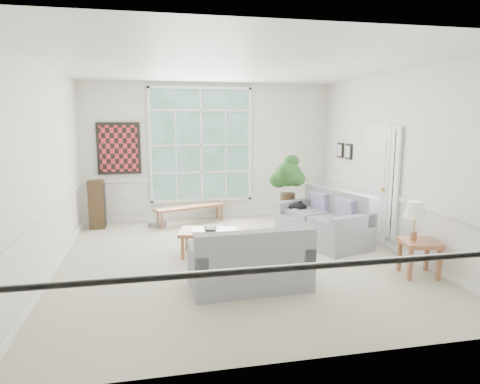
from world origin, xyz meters
The scene contains 24 objects.
floor centered at (0.00, 0.00, -0.01)m, with size 5.50×6.00×0.01m, color #B0AA93.
ceiling centered at (0.00, 0.00, 3.00)m, with size 5.50×6.00×0.02m, color white.
wall_back centered at (0.00, 3.00, 1.50)m, with size 5.50×0.02×3.00m, color silver.
wall_front centered at (0.00, -3.00, 1.50)m, with size 5.50×0.02×3.00m, color silver.
wall_left centered at (-2.75, 0.00, 1.50)m, with size 0.02×6.00×3.00m, color silver.
wall_right centered at (2.75, 0.00, 1.50)m, with size 0.02×6.00×3.00m, color silver.
window_back centered at (-0.20, 2.96, 1.65)m, with size 2.30×0.08×2.40m, color white.
entry_door centered at (2.71, 0.60, 1.05)m, with size 0.08×0.90×2.10m, color white.
door_sidelight centered at (2.71, -0.03, 1.15)m, with size 0.08×0.26×1.90m, color white.
wall_art centered at (-1.95, 2.95, 1.60)m, with size 0.90×0.06×1.10m, color maroon.
wall_frame_near centered at (2.71, 1.75, 1.55)m, with size 0.04×0.26×0.32m, color black.
wall_frame_far centered at (2.71, 2.15, 1.55)m, with size 0.04×0.26×0.32m, color black.
loveseat_right centered at (1.70, 0.59, 0.47)m, with size 0.90×1.73×0.94m, color gray.
loveseat_front centered at (-0.06, -1.17, 0.42)m, with size 1.55×0.80×0.84m, color gray.
coffee_table centered at (-0.32, 0.28, 0.21)m, with size 1.12×0.61×0.42m, color #995D3C.
pewter_bowl centered at (-0.38, 0.25, 0.45)m, with size 0.29×0.29×0.07m, color #9E9EA3.
window_bench centered at (-0.49, 2.54, 0.19)m, with size 1.59×0.31×0.37m, color #995D3C.
end_table centered at (1.37, 1.50, 0.25)m, with size 0.50×0.50×0.50m, color #995D3C.
houseplant centered at (1.36, 1.57, 1.01)m, with size 0.60×0.60×1.03m, color #224C1D, non-canonical shape.
side_table centered at (2.40, -1.26, 0.26)m, with size 0.50×0.50×0.51m, color #995D3C.
table_lamp centered at (2.34, -1.19, 0.79)m, with size 0.32×0.32×0.55m, color silver, non-canonical shape.
pet_bed centered at (-1.21, 2.45, 0.06)m, with size 0.40×0.40×0.12m, color gray.
floor_speaker centered at (-2.40, 2.50, 0.50)m, with size 0.31×0.24×1.00m, color #3A2918.
cat centered at (1.43, 1.15, 0.56)m, with size 0.35×0.25×0.17m, color black.
Camera 1 is at (-1.29, -6.45, 2.20)m, focal length 32.00 mm.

